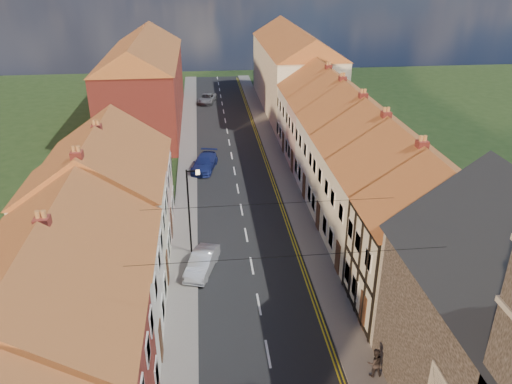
# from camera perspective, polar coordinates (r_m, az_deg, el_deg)

# --- Properties ---
(road) EXTENTS (7.00, 90.00, 0.02)m
(road) POSITION_cam_1_polar(r_m,az_deg,el_deg) (43.22, -2.11, 0.38)
(road) COLOR black
(road) RESTS_ON ground
(pavement_left) EXTENTS (1.80, 90.00, 0.12)m
(pavement_left) POSITION_cam_1_polar(r_m,az_deg,el_deg) (43.14, -7.94, 0.17)
(pavement_left) COLOR gray
(pavement_left) RESTS_ON ground
(pavement_right) EXTENTS (1.80, 90.00, 0.12)m
(pavement_right) POSITION_cam_1_polar(r_m,az_deg,el_deg) (43.70, 3.66, 0.70)
(pavement_right) COLOR gray
(pavement_right) RESTS_ON ground
(cottage_r_tudor) EXTENTS (8.30, 5.20, 9.00)m
(cottage_r_tudor) POSITION_cam_1_polar(r_m,az_deg,el_deg) (28.42, 19.66, -5.22)
(cottage_r_tudor) COLOR beige
(cottage_r_tudor) RESTS_ON ground
(cottage_r_white_near) EXTENTS (8.30, 6.00, 9.00)m
(cottage_r_white_near) POSITION_cam_1_polar(r_m,az_deg,el_deg) (32.76, 15.88, -0.50)
(cottage_r_white_near) COLOR beige
(cottage_r_white_near) RESTS_ON ground
(cottage_r_cream_mid) EXTENTS (8.30, 5.20, 9.00)m
(cottage_r_cream_mid) POSITION_cam_1_polar(r_m,az_deg,el_deg) (37.36, 12.96, 3.08)
(cottage_r_cream_mid) COLOR beige
(cottage_r_cream_mid) RESTS_ON ground
(cottage_r_pink) EXTENTS (8.30, 6.00, 9.00)m
(cottage_r_pink) POSITION_cam_1_polar(r_m,az_deg,el_deg) (42.16, 10.69, 5.84)
(cottage_r_pink) COLOR beige
(cottage_r_pink) RESTS_ON ground
(cottage_r_white_far) EXTENTS (8.30, 5.20, 9.00)m
(cottage_r_white_far) POSITION_cam_1_polar(r_m,az_deg,el_deg) (47.09, 8.86, 8.04)
(cottage_r_white_far) COLOR beige
(cottage_r_white_far) RESTS_ON ground
(cottage_r_cream_far) EXTENTS (8.30, 6.00, 9.00)m
(cottage_r_cream_far) POSITION_cam_1_polar(r_m,az_deg,el_deg) (52.11, 7.38, 9.80)
(cottage_r_cream_far) COLOR beige
(cottage_r_cream_far) RESTS_ON ground
(cottage_l_cream) EXTENTS (8.30, 6.30, 9.10)m
(cottage_l_cream) POSITION_cam_1_polar(r_m,az_deg,el_deg) (21.09, -23.94, -17.76)
(cottage_l_cream) COLOR maroon
(cottage_l_cream) RESTS_ON ground
(cottage_l_white) EXTENTS (8.30, 6.90, 8.80)m
(cottage_l_white) POSITION_cam_1_polar(r_m,az_deg,el_deg) (26.03, -20.11, -8.52)
(cottage_l_white) COLOR beige
(cottage_l_white) RESTS_ON ground
(cottage_l_brick_mid) EXTENTS (8.30, 5.70, 9.10)m
(cottage_l_brick_mid) POSITION_cam_1_polar(r_m,az_deg,el_deg) (31.11, -17.84, -2.08)
(cottage_l_brick_mid) COLOR beige
(cottage_l_brick_mid) RESTS_ON ground
(cottage_l_pink) EXTENTS (8.30, 6.30, 8.80)m
(cottage_l_pink) POSITION_cam_1_polar(r_m,az_deg,el_deg) (36.34, -16.24, 1.87)
(cottage_l_pink) COLOR beige
(cottage_l_pink) RESTS_ON ground
(block_right_far) EXTENTS (8.30, 24.20, 10.50)m
(block_right_far) POSITION_cam_1_polar(r_m,az_deg,el_deg) (66.50, 4.37, 14.01)
(block_right_far) COLOR beige
(block_right_far) RESTS_ON ground
(block_left_far) EXTENTS (8.30, 24.20, 10.50)m
(block_left_far) POSITION_cam_1_polar(r_m,az_deg,el_deg) (60.87, -12.66, 12.43)
(block_left_far) COLOR maroon
(block_left_far) RESTS_ON ground
(lamppost) EXTENTS (0.88, 0.15, 6.00)m
(lamppost) POSITION_cam_1_polar(r_m,az_deg,el_deg) (32.61, -7.55, -1.65)
(lamppost) COLOR black
(lamppost) RESTS_ON pavement_left
(car_mid) EXTENTS (2.47, 4.13, 1.29)m
(car_mid) POSITION_cam_1_polar(r_m,az_deg,el_deg) (32.11, -6.19, -8.01)
(car_mid) COLOR silver
(car_mid) RESTS_ON ground
(car_far) EXTENTS (2.92, 4.99, 1.36)m
(car_far) POSITION_cam_1_polar(r_m,az_deg,el_deg) (47.17, -5.90, 3.34)
(car_far) COLOR navy
(car_far) RESTS_ON ground
(car_distant) EXTENTS (2.98, 4.76, 1.23)m
(car_distant) POSITION_cam_1_polar(r_m,az_deg,el_deg) (70.04, -5.63, 10.60)
(car_distant) COLOR #94969A
(car_distant) RESTS_ON ground
(pedestrian_right) EXTENTS (0.78, 0.62, 1.52)m
(pedestrian_right) POSITION_cam_1_polar(r_m,az_deg,el_deg) (25.43, 13.41, -18.44)
(pedestrian_right) COLOR black
(pedestrian_right) RESTS_ON pavement_right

